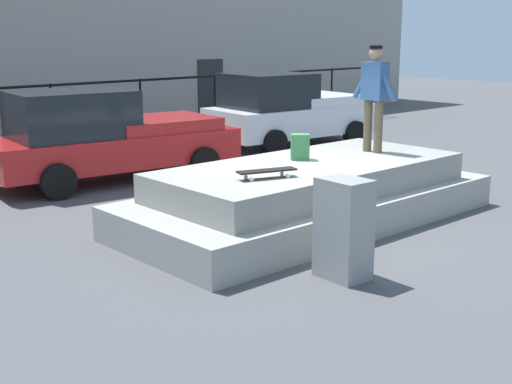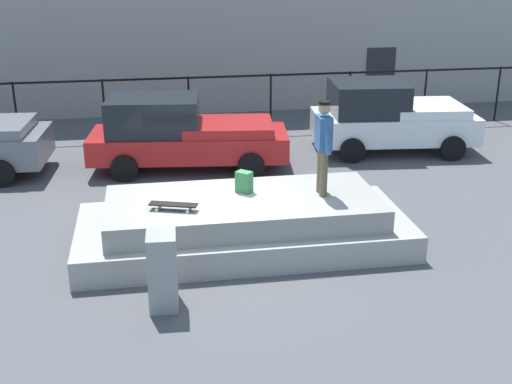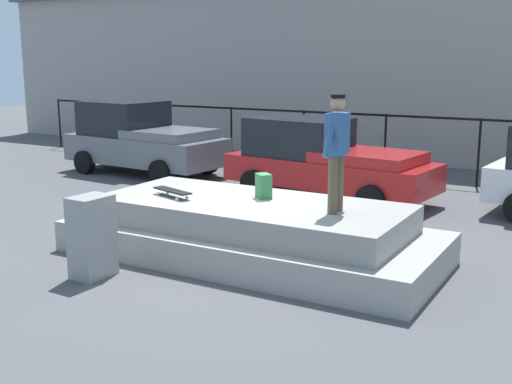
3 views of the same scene
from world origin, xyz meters
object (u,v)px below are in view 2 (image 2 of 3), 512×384
(skateboarder, at_px, (323,142))
(backpack, at_px, (244,182))
(skateboard, at_px, (173,205))
(utility_box, at_px, (163,270))
(car_red_pickup_mid, at_px, (181,134))
(car_white_pickup_far, at_px, (389,117))

(skateboarder, distance_m, backpack, 1.64)
(skateboard, relative_size, utility_box, 0.71)
(car_red_pickup_mid, bearing_deg, skateboarder, -63.99)
(backpack, relative_size, car_red_pickup_mid, 0.08)
(backpack, bearing_deg, skateboard, 67.51)
(skateboard, bearing_deg, car_red_pickup_mid, 84.95)
(skateboarder, xyz_separation_m, car_white_pickup_far, (3.27, 5.32, -1.00))
(backpack, distance_m, utility_box, 2.83)
(car_red_pickup_mid, xyz_separation_m, car_white_pickup_far, (5.55, 0.64, 0.03))
(car_red_pickup_mid, bearing_deg, backpack, -78.44)
(car_white_pickup_far, bearing_deg, skateboarder, -121.55)
(skateboarder, bearing_deg, car_red_pickup_mid, 116.01)
(utility_box, bearing_deg, car_white_pickup_far, 52.09)
(skateboard, xyz_separation_m, backpack, (1.34, 0.67, 0.10))
(backpack, xyz_separation_m, car_red_pickup_mid, (-0.89, 4.37, -0.23))
(skateboard, height_order, backpack, backpack)
(skateboard, height_order, car_white_pickup_far, car_white_pickup_far)
(skateboard, bearing_deg, utility_box, -99.17)
(backpack, xyz_separation_m, car_white_pickup_far, (4.66, 5.00, -0.20))
(backpack, bearing_deg, skateboarder, -152.00)
(skateboarder, relative_size, backpack, 4.32)
(skateboard, distance_m, car_white_pickup_far, 8.26)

